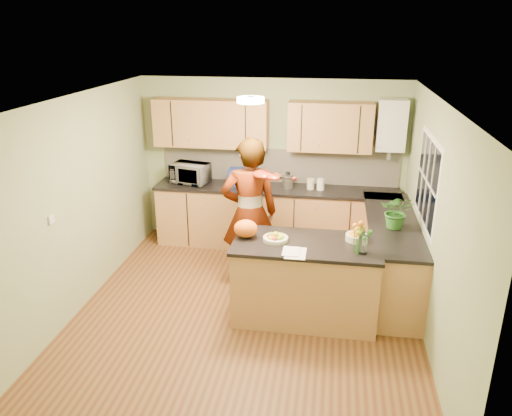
# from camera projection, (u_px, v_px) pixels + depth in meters

# --- Properties ---
(floor) EXTENTS (4.50, 4.50, 0.00)m
(floor) POSITION_uv_depth(u_px,v_px,m) (247.00, 311.00, 5.97)
(floor) COLOR #5B301A
(floor) RESTS_ON ground
(ceiling) EXTENTS (4.00, 4.50, 0.02)m
(ceiling) POSITION_uv_depth(u_px,v_px,m) (246.00, 100.00, 5.10)
(ceiling) COLOR white
(ceiling) RESTS_ON wall_back
(wall_back) EXTENTS (4.00, 0.02, 2.50)m
(wall_back) POSITION_uv_depth(u_px,v_px,m) (272.00, 162.00, 7.62)
(wall_back) COLOR #8EA072
(wall_back) RESTS_ON floor
(wall_front) EXTENTS (4.00, 0.02, 2.50)m
(wall_front) POSITION_uv_depth(u_px,v_px,m) (190.00, 329.00, 3.45)
(wall_front) COLOR #8EA072
(wall_front) RESTS_ON floor
(wall_left) EXTENTS (0.02, 4.50, 2.50)m
(wall_left) POSITION_uv_depth(u_px,v_px,m) (78.00, 204.00, 5.83)
(wall_left) COLOR #8EA072
(wall_left) RESTS_ON floor
(wall_right) EXTENTS (0.02, 4.50, 2.50)m
(wall_right) POSITION_uv_depth(u_px,v_px,m) (434.00, 225.00, 5.24)
(wall_right) COLOR #8EA072
(wall_right) RESTS_ON floor
(back_counter) EXTENTS (3.64, 0.62, 0.94)m
(back_counter) POSITION_uv_depth(u_px,v_px,m) (276.00, 217.00, 7.60)
(back_counter) COLOR #A76C42
(back_counter) RESTS_ON floor
(right_counter) EXTENTS (0.62, 2.24, 0.94)m
(right_counter) POSITION_uv_depth(u_px,v_px,m) (390.00, 255.00, 6.34)
(right_counter) COLOR #A76C42
(right_counter) RESTS_ON floor
(splashback) EXTENTS (3.60, 0.02, 0.52)m
(splashback) POSITION_uv_depth(u_px,v_px,m) (279.00, 166.00, 7.61)
(splashback) COLOR beige
(splashback) RESTS_ON back_counter
(upper_cabinets) EXTENTS (3.20, 0.34, 0.70)m
(upper_cabinets) POSITION_uv_depth(u_px,v_px,m) (259.00, 125.00, 7.28)
(upper_cabinets) COLOR #A76C42
(upper_cabinets) RESTS_ON wall_back
(boiler) EXTENTS (0.40, 0.30, 0.86)m
(boiler) POSITION_uv_depth(u_px,v_px,m) (391.00, 125.00, 6.99)
(boiler) COLOR white
(boiler) RESTS_ON wall_back
(window_right) EXTENTS (0.01, 1.30, 1.05)m
(window_right) POSITION_uv_depth(u_px,v_px,m) (427.00, 181.00, 5.69)
(window_right) COLOR white
(window_right) RESTS_ON wall_right
(light_switch) EXTENTS (0.02, 0.09, 0.09)m
(light_switch) POSITION_uv_depth(u_px,v_px,m) (51.00, 219.00, 5.25)
(light_switch) COLOR white
(light_switch) RESTS_ON wall_left
(ceiling_lamp) EXTENTS (0.30, 0.30, 0.07)m
(ceiling_lamp) POSITION_uv_depth(u_px,v_px,m) (251.00, 100.00, 5.39)
(ceiling_lamp) COLOR #FFEABF
(ceiling_lamp) RESTS_ON ceiling
(peninsula_island) EXTENTS (1.64, 0.84, 0.94)m
(peninsula_island) POSITION_uv_depth(u_px,v_px,m) (305.00, 280.00, 5.72)
(peninsula_island) COLOR #A76C42
(peninsula_island) RESTS_ON floor
(fruit_dish) EXTENTS (0.28, 0.28, 0.10)m
(fruit_dish) POSITION_uv_depth(u_px,v_px,m) (276.00, 237.00, 5.60)
(fruit_dish) COLOR beige
(fruit_dish) RESTS_ON peninsula_island
(orange_bowl) EXTENTS (0.25, 0.25, 0.15)m
(orange_bowl) POSITION_uv_depth(u_px,v_px,m) (357.00, 235.00, 5.60)
(orange_bowl) COLOR beige
(orange_bowl) RESTS_ON peninsula_island
(flower_vase) EXTENTS (0.24, 0.24, 0.44)m
(flower_vase) POSITION_uv_depth(u_px,v_px,m) (364.00, 228.00, 5.20)
(flower_vase) COLOR silver
(flower_vase) RESTS_ON peninsula_island
(orange_bag) EXTENTS (0.34, 0.31, 0.21)m
(orange_bag) POSITION_uv_depth(u_px,v_px,m) (246.00, 229.00, 5.67)
(orange_bag) COLOR orange
(orange_bag) RESTS_ON peninsula_island
(papers) EXTENTS (0.22, 0.30, 0.01)m
(papers) POSITION_uv_depth(u_px,v_px,m) (296.00, 253.00, 5.30)
(papers) COLOR white
(papers) RESTS_ON peninsula_island
(violinist) EXTENTS (0.82, 0.66, 1.97)m
(violinist) POSITION_uv_depth(u_px,v_px,m) (250.00, 214.00, 6.29)
(violinist) COLOR tan
(violinist) RESTS_ON floor
(violin) EXTENTS (0.70, 0.61, 0.18)m
(violin) POSITION_uv_depth(u_px,v_px,m) (263.00, 174.00, 5.85)
(violin) COLOR #561505
(violin) RESTS_ON violinist
(microwave) EXTENTS (0.62, 0.48, 0.30)m
(microwave) POSITION_uv_depth(u_px,v_px,m) (190.00, 173.00, 7.60)
(microwave) COLOR white
(microwave) RESTS_ON back_counter
(blue_box) EXTENTS (0.32, 0.23, 0.25)m
(blue_box) POSITION_uv_depth(u_px,v_px,m) (239.00, 177.00, 7.50)
(blue_box) COLOR navy
(blue_box) RESTS_ON back_counter
(kettle) EXTENTS (0.16, 0.16, 0.29)m
(kettle) POSITION_uv_depth(u_px,v_px,m) (288.00, 180.00, 7.37)
(kettle) COLOR #B6B6BA
(kettle) RESTS_ON back_counter
(jar_cream) EXTENTS (0.13, 0.13, 0.16)m
(jar_cream) POSITION_uv_depth(u_px,v_px,m) (311.00, 184.00, 7.33)
(jar_cream) COLOR beige
(jar_cream) RESTS_ON back_counter
(jar_white) EXTENTS (0.14, 0.14, 0.17)m
(jar_white) POSITION_uv_depth(u_px,v_px,m) (321.00, 184.00, 7.30)
(jar_white) COLOR white
(jar_white) RESTS_ON back_counter
(potted_plant) EXTENTS (0.42, 0.38, 0.43)m
(potted_plant) POSITION_uv_depth(u_px,v_px,m) (397.00, 211.00, 5.89)
(potted_plant) COLOR #2D6D24
(potted_plant) RESTS_ON right_counter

